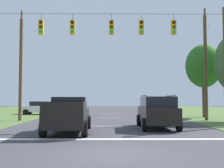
{
  "coord_description": "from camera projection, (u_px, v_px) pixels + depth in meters",
  "views": [
    {
      "loc": [
        0.08,
        -9.55,
        1.87
      ],
      "look_at": [
        0.21,
        11.97,
        2.99
      ],
      "focal_mm": 44.18,
      "sensor_mm": 36.0,
      "label": 1
    }
  ],
  "objects": [
    {
      "name": "lane_dash_2",
      "position": [
        110.0,
        114.0,
        32.67
      ],
      "size": [
        2.5,
        0.15,
        0.01
      ],
      "primitive_type": "cube",
      "rotation": [
        0.0,
        0.0,
        1.57
      ],
      "color": "white",
      "rests_on": "ground"
    },
    {
      "name": "stop_bar_stripe",
      "position": [
        109.0,
        139.0,
        12.61
      ],
      "size": [
        12.37,
        0.45,
        0.01
      ],
      "primitive_type": "cube",
      "color": "white",
      "rests_on": "ground"
    },
    {
      "name": "utility_pole_near_left",
      "position": [
        21.0,
        66.0,
        23.04
      ],
      "size": [
        0.28,
        1.9,
        9.27
      ],
      "color": "brown",
      "rests_on": "ground"
    },
    {
      "name": "tree_roadside_right",
      "position": [
        204.0,
        66.0,
        27.31
      ],
      "size": [
        3.53,
        3.53,
        7.24
      ],
      "color": "brown",
      "rests_on": "ground"
    },
    {
      "name": "distant_car_crossing_white",
      "position": [
        40.0,
        108.0,
        31.97
      ],
      "size": [
        4.38,
        2.17,
        1.52
      ],
      "color": "silver",
      "rests_on": "ground"
    },
    {
      "name": "overhead_signal_span",
      "position": [
        109.0,
        58.0,
        17.96
      ],
      "size": [
        15.6,
        0.31,
        7.89
      ],
      "color": "brown",
      "rests_on": "ground"
    },
    {
      "name": "ground_plane",
      "position": [
        108.0,
        153.0,
        9.43
      ],
      "size": [
        120.0,
        120.0,
        0.0
      ],
      "primitive_type": "plane",
      "color": "#3D3D42"
    },
    {
      "name": "pickup_truck",
      "position": [
        69.0,
        115.0,
        15.27
      ],
      "size": [
        2.42,
        5.46,
        1.95
      ],
      "color": "black",
      "rests_on": "ground"
    },
    {
      "name": "lane_dash_0",
      "position": [
        109.0,
        126.0,
        18.6
      ],
      "size": [
        2.5,
        0.15,
        0.01
      ],
      "primitive_type": "cube",
      "rotation": [
        0.0,
        0.0,
        1.57
      ],
      "color": "white",
      "rests_on": "ground"
    },
    {
      "name": "suv_black",
      "position": [
        157.0,
        111.0,
        17.2
      ],
      "size": [
        2.22,
        4.81,
        2.05
      ],
      "color": "black",
      "rests_on": "ground"
    },
    {
      "name": "lane_dash_1",
      "position": [
        110.0,
        118.0,
        26.54
      ],
      "size": [
        2.5,
        0.15,
        0.01
      ],
      "primitive_type": "cube",
      "rotation": [
        0.0,
        0.0,
        1.57
      ],
      "color": "white",
      "rests_on": "ground"
    },
    {
      "name": "utility_pole_mid_right",
      "position": [
        206.0,
        64.0,
        23.34
      ],
      "size": [
        0.28,
        2.0,
        9.6
      ],
      "color": "brown",
      "rests_on": "ground"
    }
  ]
}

